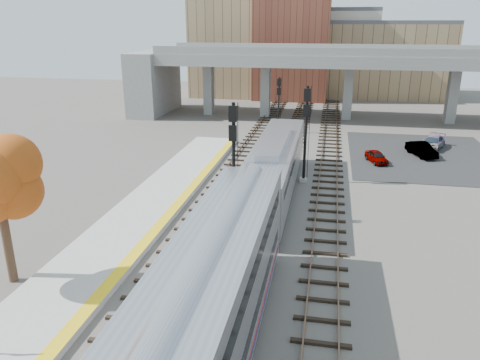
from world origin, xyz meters
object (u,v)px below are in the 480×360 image
(signal_mast_far, at_px, (279,107))
(car_a, at_px, (377,157))
(signal_mast_near, at_px, (233,162))
(signal_mast_mid, at_px, (305,134))
(car_b, at_px, (422,149))
(car_c, at_px, (433,143))
(locomotive, at_px, (275,166))

(signal_mast_far, relative_size, car_a, 2.01)
(signal_mast_near, relative_size, signal_mast_mid, 1.00)
(signal_mast_far, height_order, car_b, signal_mast_far)
(car_a, distance_m, car_b, 5.43)
(signal_mast_far, bearing_deg, car_a, -45.77)
(signal_mast_far, height_order, car_a, signal_mast_far)
(signal_mast_far, distance_m, car_c, 17.26)
(signal_mast_near, bearing_deg, signal_mast_far, 90.00)
(signal_mast_near, relative_size, signal_mast_far, 1.21)
(signal_mast_near, height_order, car_b, signal_mast_near)
(car_a, relative_size, car_b, 0.80)
(signal_mast_mid, relative_size, car_a, 2.44)
(signal_mast_far, xyz_separation_m, car_a, (10.43, -10.71, -2.48))
(signal_mast_mid, distance_m, signal_mast_far, 17.96)
(locomotive, relative_size, signal_mast_far, 2.97)
(signal_mast_near, xyz_separation_m, car_a, (10.43, 15.23, -3.41))
(signal_mast_mid, distance_m, car_a, 9.86)
(car_c, bearing_deg, car_a, -110.40)
(signal_mast_mid, distance_m, car_b, 14.97)
(signal_mast_near, height_order, car_a, signal_mast_near)
(locomotive, xyz_separation_m, signal_mast_near, (-2.10, -5.04, 1.72))
(locomotive, xyz_separation_m, signal_mast_mid, (2.00, 3.45, 1.73))
(signal_mast_near, distance_m, signal_mast_mid, 9.42)
(car_a, bearing_deg, signal_mast_mid, -152.07)
(signal_mast_mid, height_order, car_c, signal_mast_mid)
(signal_mast_far, distance_m, car_b, 16.90)
(locomotive, relative_size, car_c, 4.33)
(locomotive, bearing_deg, signal_mast_near, -112.62)
(locomotive, bearing_deg, car_c, 48.73)
(locomotive, relative_size, car_a, 5.96)
(locomotive, height_order, car_c, locomotive)
(signal_mast_mid, xyz_separation_m, signal_mast_far, (-4.10, 17.46, -0.95))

